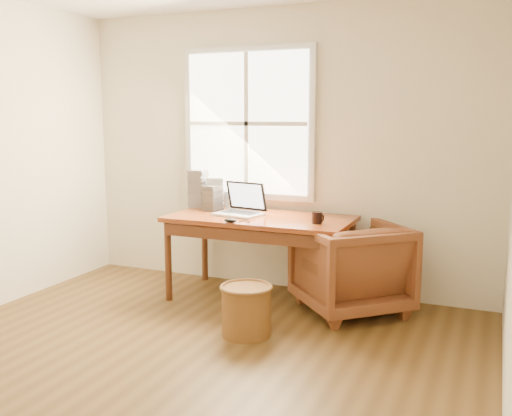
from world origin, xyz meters
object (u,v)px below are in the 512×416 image
(laptop, at_px, (238,199))
(cd_stack_a, at_px, (215,193))
(desk, at_px, (260,219))
(coffee_mug, at_px, (317,218))
(wicker_stool, at_px, (246,311))
(armchair, at_px, (351,267))

(laptop, xyz_separation_m, cd_stack_a, (-0.35, 0.24, 0.00))
(desk, distance_m, cd_stack_a, 0.62)
(coffee_mug, bearing_deg, desk, -171.53)
(desk, xyz_separation_m, laptop, (-0.20, -0.02, 0.17))
(laptop, bearing_deg, coffee_mug, 3.20)
(wicker_stool, xyz_separation_m, laptop, (-0.43, 0.80, 0.71))
(cd_stack_a, bearing_deg, coffee_mug, -16.57)
(wicker_stool, bearing_deg, cd_stack_a, 127.04)
(wicker_stool, bearing_deg, armchair, 54.49)
(armchair, bearing_deg, cd_stack_a, -51.33)
(armchair, distance_m, cd_stack_a, 1.48)
(coffee_mug, height_order, cd_stack_a, cd_stack_a)
(laptop, bearing_deg, desk, 16.33)
(desk, bearing_deg, cd_stack_a, 158.49)
(desk, height_order, coffee_mug, coffee_mug)
(armchair, height_order, coffee_mug, coffee_mug)
(laptop, bearing_deg, cd_stack_a, 155.41)
(wicker_stool, bearing_deg, laptop, 118.46)
(armchair, relative_size, coffee_mug, 8.71)
(armchair, height_order, wicker_stool, armchair)
(desk, bearing_deg, wicker_stool, -74.29)
(coffee_mug, bearing_deg, wicker_stool, -94.46)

